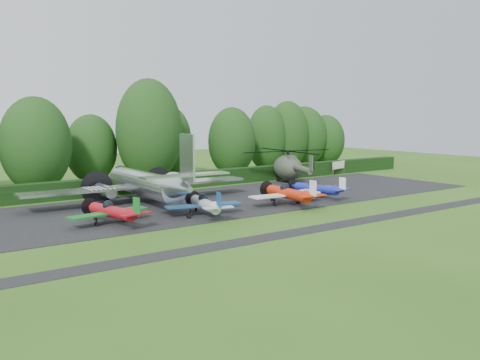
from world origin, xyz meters
TOP-DOWN VIEW (x-y plane):
  - ground at (0.00, 0.00)m, footprint 160.00×160.00m
  - apron at (0.00, 10.00)m, footprint 70.00×18.00m
  - taxiway_verge at (0.00, -6.00)m, footprint 70.00×2.00m
  - hedgerow at (0.00, 21.00)m, footprint 90.00×1.60m
  - transport_plane at (-4.40, 12.67)m, footprint 24.51×18.80m
  - light_plane_red at (-11.20, 5.30)m, footprint 7.23×7.60m
  - light_plane_white at (-2.84, 3.87)m, footprint 7.13×7.49m
  - light_plane_orange at (6.96, 3.54)m, footprint 8.00×8.41m
  - light_plane_blue at (12.57, 5.30)m, footprint 6.92×7.28m
  - helicopter at (19.02, 17.39)m, footprint 13.59×15.91m
  - sign_board at (31.32, 19.80)m, footprint 3.62×0.14m
  - tree_0 at (30.31, 30.59)m, footprint 7.08×7.08m
  - tree_2 at (26.18, 30.99)m, footprint 6.61×6.61m
  - tree_3 at (-2.61, 32.70)m, footprint 6.89×6.89m
  - tree_4 at (3.62, 27.99)m, footprint 8.81×8.81m
  - tree_5 at (-11.08, 27.94)m, footprint 8.24×8.24m
  - tree_6 at (9.72, 33.39)m, footprint 6.40×6.40m
  - tree_10 at (17.40, 28.32)m, footprint 7.13×7.13m
  - tree_11 at (39.75, 31.13)m, footprint 6.81×6.81m
  - tree_13 at (34.98, 31.61)m, footprint 7.99×7.99m

SIDE VIEW (x-z plane):
  - ground at x=0.00m, z-range 0.00..0.00m
  - hedgerow at x=0.00m, z-range -1.00..1.00m
  - taxiway_verge at x=0.00m, z-range 0.00..0.00m
  - apron at x=0.00m, z-range 0.00..0.01m
  - light_plane_blue at x=12.57m, z-range -0.22..2.44m
  - light_plane_white at x=-2.84m, z-range -0.23..2.51m
  - light_plane_red at x=-11.20m, z-range -0.23..2.55m
  - light_plane_orange at x=6.96m, z-range -0.26..2.82m
  - sign_board at x=31.32m, z-range 0.36..2.39m
  - transport_plane at x=-4.40m, z-range -1.74..6.12m
  - helicopter at x=19.02m, z-range 0.16..4.54m
  - tree_11 at x=39.75m, z-range -0.01..9.00m
  - tree_3 at x=-2.61m, z-range -0.01..9.20m
  - tree_10 at x=17.40m, z-range -0.01..10.21m
  - tree_6 at x=9.72m, z-range -0.01..10.37m
  - tree_13 at x=34.98m, z-range -0.01..10.47m
  - tree_2 at x=26.18m, z-range -0.01..10.60m
  - tree_0 at x=30.31m, z-range -0.01..11.32m
  - tree_5 at x=-11.08m, z-range -0.01..11.32m
  - tree_4 at x=3.62m, z-range -0.01..13.92m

